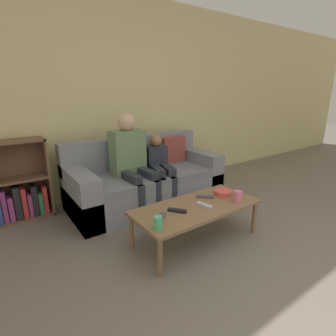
{
  "coord_description": "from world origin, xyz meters",
  "views": [
    {
      "loc": [
        -1.57,
        -0.41,
        1.42
      ],
      "look_at": [
        -0.01,
        1.81,
        0.6
      ],
      "focal_mm": 28.0,
      "sensor_mm": 36.0,
      "label": 1
    }
  ],
  "objects_px": {
    "coffee_table": "(196,209)",
    "snack_bowl": "(223,192)",
    "tv_remote_1": "(205,197)",
    "person_child": "(160,165)",
    "person_adult": "(131,155)",
    "cup_far": "(238,196)",
    "tv_remote_3": "(205,205)",
    "couch": "(146,181)",
    "tv_remote_0": "(177,210)",
    "cup_near": "(158,223)",
    "bookshelf": "(21,189)",
    "tv_remote_2": "(161,217)"
  },
  "relations": [
    {
      "from": "couch",
      "to": "tv_remote_0",
      "type": "height_order",
      "value": "couch"
    },
    {
      "from": "cup_far",
      "to": "tv_remote_0",
      "type": "distance_m",
      "value": 0.64
    },
    {
      "from": "person_child",
      "to": "snack_bowl",
      "type": "bearing_deg",
      "value": -64.0
    },
    {
      "from": "cup_far",
      "to": "snack_bowl",
      "type": "bearing_deg",
      "value": 84.66
    },
    {
      "from": "bookshelf",
      "to": "cup_near",
      "type": "height_order",
      "value": "bookshelf"
    },
    {
      "from": "coffee_table",
      "to": "tv_remote_1",
      "type": "distance_m",
      "value": 0.22
    },
    {
      "from": "person_adult",
      "to": "person_child",
      "type": "bearing_deg",
      "value": -12.7
    },
    {
      "from": "coffee_table",
      "to": "snack_bowl",
      "type": "height_order",
      "value": "snack_bowl"
    },
    {
      "from": "cup_far",
      "to": "tv_remote_1",
      "type": "height_order",
      "value": "cup_far"
    },
    {
      "from": "couch",
      "to": "coffee_table",
      "type": "height_order",
      "value": "couch"
    },
    {
      "from": "tv_remote_1",
      "to": "tv_remote_2",
      "type": "bearing_deg",
      "value": 144.75
    },
    {
      "from": "cup_near",
      "to": "coffee_table",
      "type": "bearing_deg",
      "value": 16.16
    },
    {
      "from": "bookshelf",
      "to": "tv_remote_2",
      "type": "bearing_deg",
      "value": -60.26
    },
    {
      "from": "person_child",
      "to": "coffee_table",
      "type": "bearing_deg",
      "value": -88.44
    },
    {
      "from": "bookshelf",
      "to": "person_child",
      "type": "distance_m",
      "value": 1.62
    },
    {
      "from": "person_adult",
      "to": "tv_remote_1",
      "type": "height_order",
      "value": "person_adult"
    },
    {
      "from": "tv_remote_0",
      "to": "tv_remote_2",
      "type": "distance_m",
      "value": 0.2
    },
    {
      "from": "cup_near",
      "to": "tv_remote_3",
      "type": "relative_size",
      "value": 0.61
    },
    {
      "from": "cup_far",
      "to": "tv_remote_3",
      "type": "relative_size",
      "value": 0.62
    },
    {
      "from": "cup_far",
      "to": "tv_remote_3",
      "type": "bearing_deg",
      "value": 162.55
    },
    {
      "from": "person_child",
      "to": "tv_remote_2",
      "type": "height_order",
      "value": "person_child"
    },
    {
      "from": "tv_remote_0",
      "to": "tv_remote_1",
      "type": "distance_m",
      "value": 0.44
    },
    {
      "from": "bookshelf",
      "to": "tv_remote_0",
      "type": "height_order",
      "value": "bookshelf"
    },
    {
      "from": "cup_near",
      "to": "tv_remote_1",
      "type": "height_order",
      "value": "cup_near"
    },
    {
      "from": "person_child",
      "to": "couch",
      "type": "bearing_deg",
      "value": 150.28
    },
    {
      "from": "person_child",
      "to": "tv_remote_3",
      "type": "distance_m",
      "value": 1.04
    },
    {
      "from": "couch",
      "to": "coffee_table",
      "type": "bearing_deg",
      "value": -94.6
    },
    {
      "from": "tv_remote_1",
      "to": "snack_bowl",
      "type": "xyz_separation_m",
      "value": [
        0.21,
        -0.05,
        0.01
      ]
    },
    {
      "from": "person_adult",
      "to": "tv_remote_3",
      "type": "bearing_deg",
      "value": -82.83
    },
    {
      "from": "person_adult",
      "to": "coffee_table",
      "type": "bearing_deg",
      "value": -85.15
    },
    {
      "from": "person_child",
      "to": "bookshelf",
      "type": "bearing_deg",
      "value": 174.6
    },
    {
      "from": "tv_remote_3",
      "to": "snack_bowl",
      "type": "bearing_deg",
      "value": 3.98
    },
    {
      "from": "couch",
      "to": "cup_near",
      "type": "bearing_deg",
      "value": -116.57
    },
    {
      "from": "cup_near",
      "to": "snack_bowl",
      "type": "xyz_separation_m",
      "value": [
        0.94,
        0.2,
        -0.03
      ]
    },
    {
      "from": "couch",
      "to": "tv_remote_1",
      "type": "relative_size",
      "value": 12.43
    },
    {
      "from": "person_child",
      "to": "snack_bowl",
      "type": "distance_m",
      "value": 0.94
    },
    {
      "from": "couch",
      "to": "bookshelf",
      "type": "relative_size",
      "value": 2.13
    },
    {
      "from": "tv_remote_1",
      "to": "coffee_table",
      "type": "bearing_deg",
      "value": 159.37
    },
    {
      "from": "person_adult",
      "to": "person_child",
      "type": "distance_m",
      "value": 0.41
    },
    {
      "from": "coffee_table",
      "to": "cup_near",
      "type": "distance_m",
      "value": 0.56
    },
    {
      "from": "bookshelf",
      "to": "cup_near",
      "type": "relative_size",
      "value": 8.41
    },
    {
      "from": "bookshelf",
      "to": "tv_remote_3",
      "type": "relative_size",
      "value": 5.14
    },
    {
      "from": "couch",
      "to": "tv_remote_1",
      "type": "xyz_separation_m",
      "value": [
        0.11,
        -1.0,
        0.1
      ]
    },
    {
      "from": "tv_remote_1",
      "to": "snack_bowl",
      "type": "bearing_deg",
      "value": -58.66
    },
    {
      "from": "tv_remote_1",
      "to": "tv_remote_2",
      "type": "height_order",
      "value": "same"
    },
    {
      "from": "person_adult",
      "to": "snack_bowl",
      "type": "distance_m",
      "value": 1.16
    },
    {
      "from": "couch",
      "to": "tv_remote_0",
      "type": "distance_m",
      "value": 1.14
    },
    {
      "from": "person_child",
      "to": "tv_remote_3",
      "type": "relative_size",
      "value": 4.95
    },
    {
      "from": "cup_near",
      "to": "cup_far",
      "type": "height_order",
      "value": "cup_far"
    },
    {
      "from": "cup_far",
      "to": "tv_remote_2",
      "type": "distance_m",
      "value": 0.82
    }
  ]
}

